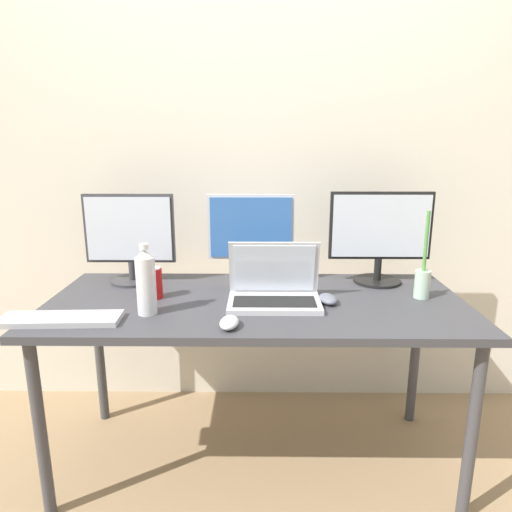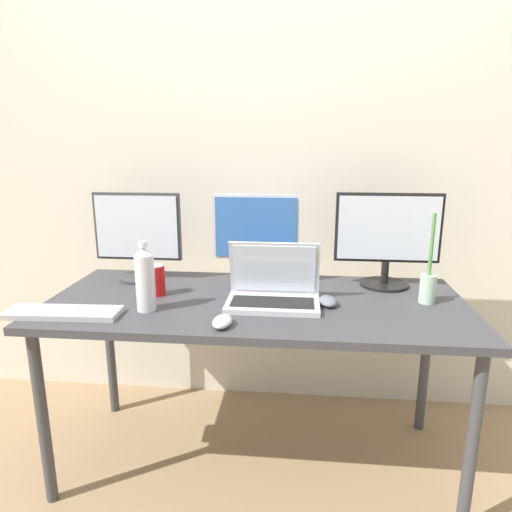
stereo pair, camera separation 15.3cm
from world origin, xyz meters
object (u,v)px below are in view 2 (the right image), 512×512
monitor_left (138,234)px  monitor_right (388,237)px  monitor_center (256,235)px  keyboard_main (63,313)px  bamboo_vase (428,285)px  water_bottle (145,279)px  mouse_by_laptop (328,301)px  soda_can_near_keyboard (157,280)px  laptop_silver (273,290)px  mouse_by_keyboard (222,321)px  work_desk (256,315)px

monitor_left → monitor_right: bearing=0.3°
monitor_center → keyboard_main: (-0.66, -0.47, -0.20)m
monitor_center → bamboo_vase: 0.73m
keyboard_main → water_bottle: size_ratio=1.59×
mouse_by_laptop → bamboo_vase: bamboo_vase is taller
soda_can_near_keyboard → keyboard_main: bearing=-137.0°
monitor_center → laptop_silver: (0.10, -0.27, -0.16)m
monitor_left → soda_can_near_keyboard: monitor_left is taller
bamboo_vase → mouse_by_laptop: bearing=-169.7°
monitor_right → mouse_by_keyboard: bearing=-140.6°
mouse_by_keyboard → water_bottle: bearing=163.8°
soda_can_near_keyboard → bamboo_vase: bearing=0.7°
mouse_by_laptop → water_bottle: water_bottle is taller
work_desk → monitor_left: size_ratio=4.19×
laptop_silver → mouse_by_keyboard: laptop_silver is taller
monitor_center → keyboard_main: 0.83m
monitor_right → mouse_by_keyboard: monitor_right is taller
work_desk → water_bottle: water_bottle is taller
work_desk → monitor_left: (-0.56, 0.23, 0.27)m
keyboard_main → monitor_center: bearing=32.9°
water_bottle → soda_can_near_keyboard: water_bottle is taller
monitor_left → soda_can_near_keyboard: bearing=-55.2°
monitor_center → monitor_right: monitor_right is taller
keyboard_main → mouse_by_keyboard: (0.59, -0.04, 0.01)m
work_desk → water_bottle: 0.46m
mouse_by_keyboard → water_bottle: (-0.31, 0.13, 0.10)m
work_desk → mouse_by_laptop: 0.29m
monitor_center → monitor_right: size_ratio=0.89×
monitor_center → soda_can_near_keyboard: 0.47m
monitor_left → monitor_center: monitor_left is taller
monitor_right → monitor_left: bearing=-179.7°
mouse_by_laptop → soda_can_near_keyboard: (-0.69, 0.06, 0.05)m
mouse_by_keyboard → soda_can_near_keyboard: size_ratio=0.86×
work_desk → water_bottle: bearing=-158.8°
keyboard_main → bamboo_vase: size_ratio=1.18×
monitor_left → mouse_by_keyboard: 0.72m
laptop_silver → keyboard_main: 0.78m
monitor_right → water_bottle: 1.02m
monitor_right → mouse_by_laptop: size_ratio=4.20×
monitor_left → mouse_by_keyboard: bearing=-47.5°
keyboard_main → soda_can_near_keyboard: 0.38m
monitor_right → monitor_center: bearing=-179.7°
monitor_left → keyboard_main: monitor_left is taller
monitor_left → keyboard_main: bearing=-105.2°
mouse_by_laptop → soda_can_near_keyboard: 0.69m
monitor_left → keyboard_main: (-0.13, -0.47, -0.20)m
keyboard_main → mouse_by_laptop: size_ratio=3.94×
monitor_center → mouse_by_laptop: (0.31, -0.27, -0.20)m
bamboo_vase → work_desk: bearing=-177.1°
laptop_silver → bamboo_vase: (0.60, 0.07, 0.02)m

